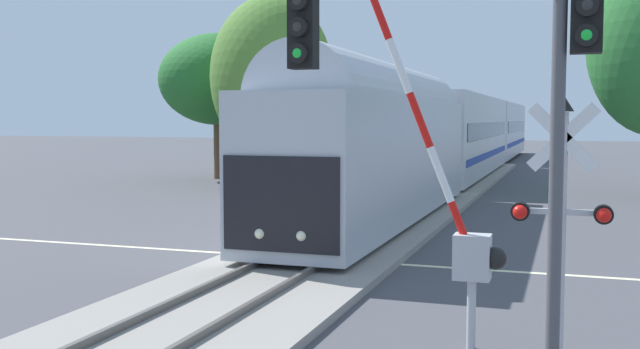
{
  "coord_description": "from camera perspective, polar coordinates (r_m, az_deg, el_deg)",
  "views": [
    {
      "loc": [
        6.07,
        -17.62,
        3.58
      ],
      "look_at": [
        -0.65,
        2.17,
        2.0
      ],
      "focal_mm": 41.43,
      "sensor_mm": 36.0,
      "label": 1
    }
  ],
  "objects": [
    {
      "name": "crossing_gate_near",
      "position": [
        11.64,
        10.99,
        -4.08
      ],
      "size": [
        2.27,
        0.4,
        5.73
      ],
      "color": "#B7B7BC",
      "rests_on": "ground"
    },
    {
      "name": "crossing_gate_far",
      "position": [
        26.08,
        -5.09,
        1.26
      ],
      "size": [
        2.42,
        0.4,
        7.11
      ],
      "color": "#B7B7BC",
      "rests_on": "ground"
    },
    {
      "name": "commuter_train",
      "position": [
        46.06,
        11.21,
        3.18
      ],
      "size": [
        3.04,
        65.17,
        5.16
      ],
      "color": "#B2B7C1",
      "rests_on": "railway_track"
    },
    {
      "name": "crossing_signal_mast",
      "position": [
        10.84,
        18.15,
        -2.22
      ],
      "size": [
        1.36,
        0.44,
        3.9
      ],
      "color": "#B2B2B7",
      "rests_on": "ground"
    },
    {
      "name": "railway_track",
      "position": [
        18.96,
        -0.24,
        -6.27
      ],
      "size": [
        4.4,
        80.0,
        0.32
      ],
      "color": "gray",
      "rests_on": "ground"
    },
    {
      "name": "road_centre_stripe",
      "position": [
        18.98,
        -0.24,
        -6.54
      ],
      "size": [
        44.0,
        0.2,
        0.01
      ],
      "color": "beige",
      "rests_on": "ground"
    },
    {
      "name": "oak_behind_train",
      "position": [
        38.76,
        -3.74,
        7.5
      ],
      "size": [
        6.42,
        6.42,
        9.96
      ],
      "color": "#4C3828",
      "rests_on": "ground"
    },
    {
      "name": "pine_left_background",
      "position": [
        44.59,
        -7.91,
        7.27
      ],
      "size": [
        6.99,
        6.99,
        8.64
      ],
      "color": "brown",
      "rests_on": "ground"
    },
    {
      "name": "ground_plane",
      "position": [
        18.98,
        -0.24,
        -6.55
      ],
      "size": [
        220.0,
        220.0,
        0.0
      ],
      "primitive_type": "plane",
      "color": "#47474C"
    },
    {
      "name": "traffic_signal_near_right",
      "position": [
        8.83,
        11.43,
        8.3
      ],
      "size": [
        4.04,
        0.38,
        5.6
      ],
      "color": "#4C4C51",
      "rests_on": "ground"
    }
  ]
}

